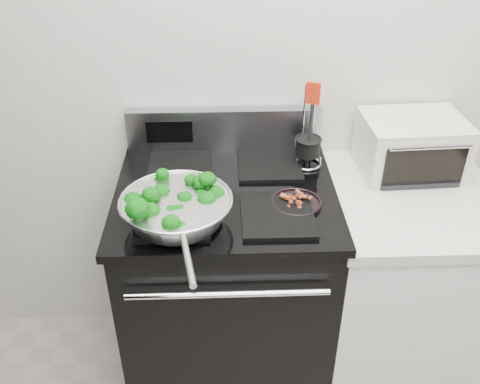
{
  "coord_description": "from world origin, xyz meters",
  "views": [
    {
      "loc": [
        -0.31,
        -0.18,
        1.99
      ],
      "look_at": [
        -0.25,
        1.36,
        0.98
      ],
      "focal_mm": 40.0,
      "sensor_mm": 36.0,
      "label": 1
    }
  ],
  "objects_px": {
    "skillet": "(177,208)",
    "bacon_plate": "(296,200)",
    "toaster_oven": "(411,145)",
    "utensil_holder": "(308,151)",
    "gas_range": "(227,287)"
  },
  "relations": [
    {
      "from": "skillet",
      "to": "bacon_plate",
      "type": "relative_size",
      "value": 3.34
    },
    {
      "from": "toaster_oven",
      "to": "utensil_holder",
      "type": "bearing_deg",
      "value": 177.14
    },
    {
      "from": "gas_range",
      "to": "bacon_plate",
      "type": "bearing_deg",
      "value": -21.15
    },
    {
      "from": "utensil_holder",
      "to": "toaster_oven",
      "type": "bearing_deg",
      "value": 19.64
    },
    {
      "from": "utensil_holder",
      "to": "toaster_oven",
      "type": "relative_size",
      "value": 0.88
    },
    {
      "from": "skillet",
      "to": "toaster_oven",
      "type": "distance_m",
      "value": 0.94
    },
    {
      "from": "gas_range",
      "to": "skillet",
      "type": "height_order",
      "value": "gas_range"
    },
    {
      "from": "skillet",
      "to": "utensil_holder",
      "type": "xyz_separation_m",
      "value": [
        0.47,
        0.36,
        0.01
      ]
    },
    {
      "from": "utensil_holder",
      "to": "toaster_oven",
      "type": "height_order",
      "value": "utensil_holder"
    },
    {
      "from": "skillet",
      "to": "toaster_oven",
      "type": "xyz_separation_m",
      "value": [
        0.87,
        0.36,
        0.02
      ]
    },
    {
      "from": "gas_range",
      "to": "utensil_holder",
      "type": "distance_m",
      "value": 0.64
    },
    {
      "from": "bacon_plate",
      "to": "utensil_holder",
      "type": "xyz_separation_m",
      "value": [
        0.07,
        0.27,
        0.04
      ]
    },
    {
      "from": "skillet",
      "to": "bacon_plate",
      "type": "distance_m",
      "value": 0.41
    },
    {
      "from": "skillet",
      "to": "utensil_holder",
      "type": "bearing_deg",
      "value": 26.77
    },
    {
      "from": "bacon_plate",
      "to": "toaster_oven",
      "type": "bearing_deg",
      "value": 29.77
    }
  ]
}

